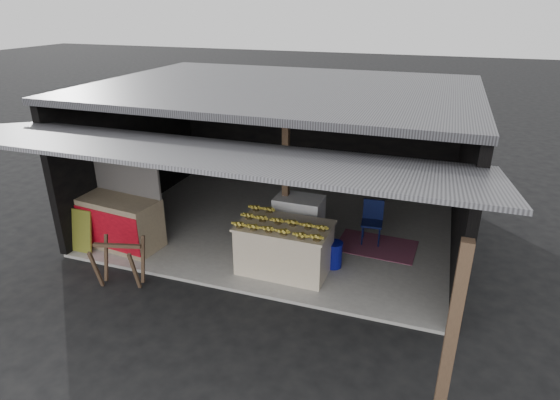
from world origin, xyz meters
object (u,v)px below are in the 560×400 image
at_px(sawhorse, 119,259).
at_px(water_barrel, 334,255).
at_px(white_crate, 299,222).
at_px(plastic_chair, 373,218).
at_px(neighbor_stall, 117,219).
at_px(banana_table, 284,248).

height_order(sawhorse, water_barrel, sawhorse).
distance_m(white_crate, plastic_chair, 1.47).
bearing_deg(neighbor_stall, banana_table, 8.87).
distance_m(white_crate, neighbor_stall, 3.52).
bearing_deg(water_barrel, banana_table, -153.32).
relative_size(banana_table, plastic_chair, 1.91).
bearing_deg(water_barrel, white_crate, 145.16).
height_order(white_crate, sawhorse, white_crate).
distance_m(sawhorse, plastic_chair, 4.75).
bearing_deg(water_barrel, sawhorse, -152.73).
distance_m(banana_table, neighbor_stall, 3.38).
height_order(banana_table, plastic_chair, banana_table).
relative_size(banana_table, water_barrel, 3.61).
xyz_separation_m(sawhorse, plastic_chair, (3.76, 2.91, 0.06)).
xyz_separation_m(white_crate, water_barrel, (0.84, -0.58, -0.27)).
distance_m(sawhorse, water_barrel, 3.69).
relative_size(white_crate, sawhorse, 1.17).
bearing_deg(plastic_chair, banana_table, -133.21).
bearing_deg(white_crate, water_barrel, -33.77).
xyz_separation_m(banana_table, white_crate, (-0.04, 0.98, 0.05)).
xyz_separation_m(neighbor_stall, water_barrel, (4.17, 0.54, -0.31)).
bearing_deg(neighbor_stall, white_crate, 25.11).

